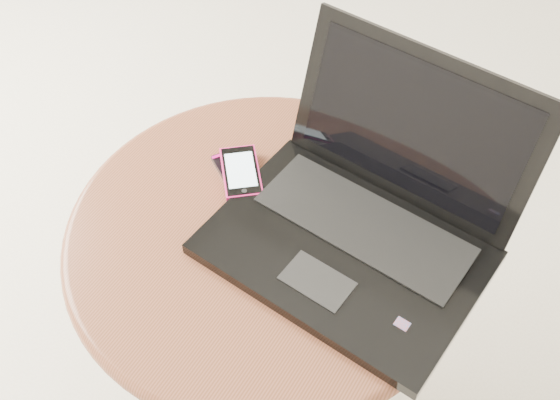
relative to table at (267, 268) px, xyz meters
The scene contains 4 objects.
table is the anchor object (origin of this frame).
laptop 0.20m from the table, 26.78° to the left, with size 0.40×0.36×0.24m.
phone_black 0.15m from the table, 143.06° to the left, with size 0.12×0.10×0.01m.
phone_pink 0.16m from the table, 143.13° to the left, with size 0.11×0.12×0.01m.
Camera 1 is at (0.26, -0.63, 1.27)m, focal length 44.04 mm.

